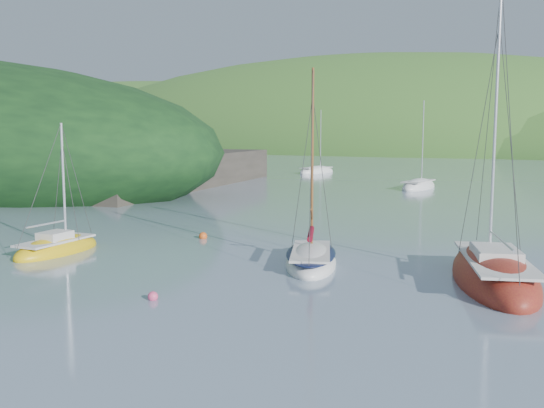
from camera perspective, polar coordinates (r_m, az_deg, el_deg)
The scene contains 8 objects.
ground at distance 21.77m, azimuth -8.34°, elevation -9.37°, with size 700.00×700.00×0.00m, color slate.
shoreline_hills at distance 190.26m, azimuth 23.00°, elevation 4.64°, with size 690.00×135.00×56.00m.
daysailer_white at distance 27.69m, azimuth 3.69°, elevation -5.29°, with size 4.63×6.58×9.53m.
sloop_red at distance 25.99m, azimuth 20.14°, elevation -6.49°, with size 5.91×9.30×13.02m.
sailboat_yellow at distance 32.18m, azimuth -19.57°, elevation -4.03°, with size 2.64×5.51×7.06m.
distant_sloop_a at distance 64.63m, azimuth 13.63°, elevation 1.56°, with size 2.88×7.08×9.90m.
distant_sloop_c at distance 85.45m, azimuth 4.23°, elevation 3.02°, with size 3.88×7.12×9.64m.
mooring_buoys at distance 27.87m, azimuth 5.02°, elevation -5.42°, with size 22.86×11.41×0.47m.
Camera 1 is at (12.96, -16.38, 6.12)m, focal length 40.00 mm.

